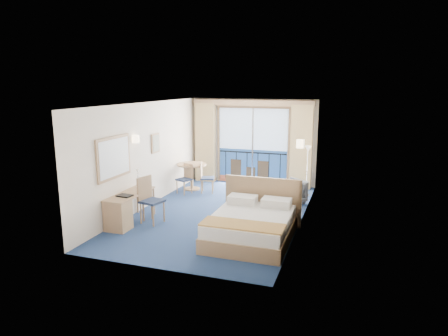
# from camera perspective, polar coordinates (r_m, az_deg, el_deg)

# --- Properties ---
(floor) EXTENTS (6.50, 6.50, 0.00)m
(floor) POSITION_cam_1_polar(r_m,az_deg,el_deg) (10.01, -0.58, -6.42)
(floor) COLOR navy
(floor) RESTS_ON ground
(room_walls) EXTENTS (4.04, 6.54, 2.72)m
(room_walls) POSITION_cam_1_polar(r_m,az_deg,el_deg) (9.60, -0.60, 3.70)
(room_walls) COLOR white
(room_walls) RESTS_ON ground
(balcony_door) EXTENTS (2.36, 0.03, 2.52)m
(balcony_door) POSITION_cam_1_polar(r_m,az_deg,el_deg) (12.75, 4.08, 2.83)
(balcony_door) COLOR navy
(balcony_door) RESTS_ON room_walls
(curtain_left) EXTENTS (0.65, 0.22, 2.55)m
(curtain_left) POSITION_cam_1_polar(r_m,az_deg,el_deg) (13.05, -2.66, 3.66)
(curtain_left) COLOR tan
(curtain_left) RESTS_ON room_walls
(curtain_right) EXTENTS (0.65, 0.22, 2.55)m
(curtain_right) POSITION_cam_1_polar(r_m,az_deg,el_deg) (12.30, 10.98, 2.94)
(curtain_right) COLOR tan
(curtain_right) RESTS_ON room_walls
(pelmet) EXTENTS (3.80, 0.25, 0.18)m
(pelmet) POSITION_cam_1_polar(r_m,az_deg,el_deg) (12.49, 4.08, 9.28)
(pelmet) COLOR #A38758
(pelmet) RESTS_ON room_walls
(mirror) EXTENTS (0.05, 1.25, 0.95)m
(mirror) POSITION_cam_1_polar(r_m,az_deg,el_deg) (9.18, -15.45, 1.45)
(mirror) COLOR #A38758
(mirror) RESTS_ON room_walls
(wall_print) EXTENTS (0.04, 0.42, 0.52)m
(wall_print) POSITION_cam_1_polar(r_m,az_deg,el_deg) (10.82, -9.75, 3.52)
(wall_print) COLOR #A38758
(wall_print) RESTS_ON room_walls
(sconce_left) EXTENTS (0.18, 0.18, 0.18)m
(sconce_left) POSITION_cam_1_polar(r_m,az_deg,el_deg) (9.86, -12.51, 4.07)
(sconce_left) COLOR #FFE2B2
(sconce_left) RESTS_ON room_walls
(sconce_right) EXTENTS (0.18, 0.18, 0.18)m
(sconce_right) POSITION_cam_1_polar(r_m,az_deg,el_deg) (9.00, 10.86, 3.41)
(sconce_right) COLOR #FFE2B2
(sconce_right) RESTS_ON room_walls
(bed) EXTENTS (1.75, 2.08, 1.10)m
(bed) POSITION_cam_1_polar(r_m,az_deg,el_deg) (8.31, 4.00, -8.12)
(bed) COLOR #A38758
(bed) RESTS_ON ground
(nightstand) EXTENTS (0.39, 0.37, 0.51)m
(nightstand) POSITION_cam_1_polar(r_m,az_deg,el_deg) (9.58, 9.73, -5.84)
(nightstand) COLOR #A68358
(nightstand) RESTS_ON ground
(phone) EXTENTS (0.20, 0.17, 0.08)m
(phone) POSITION_cam_1_polar(r_m,az_deg,el_deg) (9.50, 9.75, -4.14)
(phone) COLOR beige
(phone) RESTS_ON nightstand
(armchair) EXTENTS (0.98, 0.97, 0.64)m
(armchair) POSITION_cam_1_polar(r_m,az_deg,el_deg) (10.88, 9.38, -3.32)
(armchair) COLOR #454B53
(armchair) RESTS_ON ground
(floor_lamp) EXTENTS (0.20, 0.20, 1.45)m
(floor_lamp) POSITION_cam_1_polar(r_m,az_deg,el_deg) (11.50, 11.87, 1.38)
(floor_lamp) COLOR silver
(floor_lamp) RESTS_ON ground
(desk) EXTENTS (0.51, 1.49, 0.70)m
(desk) POSITION_cam_1_polar(r_m,az_deg,el_deg) (9.16, -14.53, -6.04)
(desk) COLOR #A38758
(desk) RESTS_ON ground
(desk_chair) EXTENTS (0.56, 0.55, 1.07)m
(desk_chair) POSITION_cam_1_polar(r_m,az_deg,el_deg) (9.36, -10.69, -4.08)
(desk_chair) COLOR #202D4B
(desk_chair) RESTS_ON ground
(folder) EXTENTS (0.35, 0.28, 0.03)m
(folder) POSITION_cam_1_polar(r_m,az_deg,el_deg) (9.18, -14.01, -3.84)
(folder) COLOR black
(folder) RESTS_ON desk
(desk_lamp) EXTENTS (0.12, 0.12, 0.45)m
(desk_lamp) POSITION_cam_1_polar(r_m,az_deg,el_deg) (9.74, -12.23, -0.87)
(desk_lamp) COLOR silver
(desk_lamp) RESTS_ON desk
(round_table) EXTENTS (0.88, 0.88, 0.79)m
(round_table) POSITION_cam_1_polar(r_m,az_deg,el_deg) (12.09, -4.64, -0.29)
(round_table) COLOR #A38758
(round_table) RESTS_ON ground
(table_chair_a) EXTENTS (0.49, 0.48, 0.90)m
(table_chair_a) POSITION_cam_1_polar(r_m,az_deg,el_deg) (11.74, -2.79, -1.09)
(table_chair_a) COLOR #202D4B
(table_chair_a) RESTS_ON ground
(table_chair_b) EXTENTS (0.49, 0.50, 0.87)m
(table_chair_b) POSITION_cam_1_polar(r_m,az_deg,el_deg) (11.73, -5.45, -1.23)
(table_chair_b) COLOR #202D4B
(table_chair_b) RESTS_ON ground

